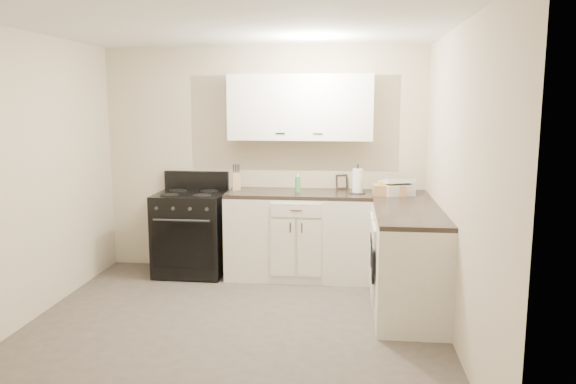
# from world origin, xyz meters

# --- Properties ---
(floor) EXTENTS (3.60, 3.60, 0.00)m
(floor) POSITION_xyz_m (0.00, 0.00, 0.00)
(floor) COLOR #473F38
(floor) RESTS_ON ground
(ceiling) EXTENTS (3.60, 3.60, 0.00)m
(ceiling) POSITION_xyz_m (0.00, 0.00, 2.50)
(ceiling) COLOR white
(ceiling) RESTS_ON wall_back
(wall_back) EXTENTS (3.60, 0.00, 3.60)m
(wall_back) POSITION_xyz_m (0.00, 1.80, 1.25)
(wall_back) COLOR beige
(wall_back) RESTS_ON ground
(wall_right) EXTENTS (0.00, 3.60, 3.60)m
(wall_right) POSITION_xyz_m (1.80, 0.00, 1.25)
(wall_right) COLOR beige
(wall_right) RESTS_ON ground
(wall_left) EXTENTS (0.00, 3.60, 3.60)m
(wall_left) POSITION_xyz_m (-1.80, 0.00, 1.25)
(wall_left) COLOR beige
(wall_left) RESTS_ON ground
(wall_front) EXTENTS (3.60, 0.00, 3.60)m
(wall_front) POSITION_xyz_m (0.00, -1.80, 1.25)
(wall_front) COLOR beige
(wall_front) RESTS_ON ground
(base_cabinets_back) EXTENTS (1.55, 0.60, 0.90)m
(base_cabinets_back) POSITION_xyz_m (0.43, 1.50, 0.45)
(base_cabinets_back) COLOR silver
(base_cabinets_back) RESTS_ON floor
(base_cabinets_right) EXTENTS (0.60, 1.90, 0.90)m
(base_cabinets_right) POSITION_xyz_m (1.50, 0.85, 0.45)
(base_cabinets_right) COLOR silver
(base_cabinets_right) RESTS_ON floor
(countertop_back) EXTENTS (1.55, 0.60, 0.04)m
(countertop_back) POSITION_xyz_m (0.43, 1.50, 0.92)
(countertop_back) COLOR black
(countertop_back) RESTS_ON base_cabinets_back
(countertop_right) EXTENTS (0.60, 1.90, 0.04)m
(countertop_right) POSITION_xyz_m (1.50, 0.85, 0.92)
(countertop_right) COLOR black
(countertop_right) RESTS_ON base_cabinets_right
(upper_cabinets) EXTENTS (1.55, 0.30, 0.70)m
(upper_cabinets) POSITION_xyz_m (0.43, 1.65, 1.84)
(upper_cabinets) COLOR white
(upper_cabinets) RESTS_ON wall_back
(stove) EXTENTS (0.74, 0.63, 0.90)m
(stove) POSITION_xyz_m (-0.77, 1.48, 0.46)
(stove) COLOR black
(stove) RESTS_ON floor
(knife_block) EXTENTS (0.11, 0.10, 0.19)m
(knife_block) POSITION_xyz_m (-0.27, 1.57, 1.04)
(knife_block) COLOR tan
(knife_block) RESTS_ON countertop_back
(paper_towel) EXTENTS (0.13, 0.13, 0.26)m
(paper_towel) POSITION_xyz_m (1.05, 1.49, 1.07)
(paper_towel) COLOR white
(paper_towel) RESTS_ON countertop_back
(soap_bottle) EXTENTS (0.07, 0.07, 0.17)m
(soap_bottle) POSITION_xyz_m (0.41, 1.50, 1.02)
(soap_bottle) COLOR green
(soap_bottle) RESTS_ON countertop_back
(picture_frame) EXTENTS (0.14, 0.08, 0.17)m
(picture_frame) POSITION_xyz_m (0.88, 1.74, 1.02)
(picture_frame) COLOR black
(picture_frame) RESTS_ON countertop_back
(wicker_basket) EXTENTS (0.33, 0.22, 0.11)m
(wicker_basket) POSITION_xyz_m (1.37, 1.42, 1.00)
(wicker_basket) COLOR tan
(wicker_basket) RESTS_ON countertop_right
(countertop_grill) EXTENTS (0.38, 0.36, 0.11)m
(countertop_grill) POSITION_xyz_m (1.46, 1.45, 1.00)
(countertop_grill) COLOR silver
(countertop_grill) RESTS_ON countertop_right
(oven_mitt_near) EXTENTS (0.02, 0.16, 0.28)m
(oven_mitt_near) POSITION_xyz_m (1.18, 0.33, 0.49)
(oven_mitt_near) COLOR black
(oven_mitt_near) RESTS_ON base_cabinets_right
(oven_mitt_far) EXTENTS (0.02, 0.15, 0.26)m
(oven_mitt_far) POSITION_xyz_m (1.18, 0.61, 0.53)
(oven_mitt_far) COLOR black
(oven_mitt_far) RESTS_ON base_cabinets_right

